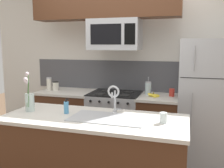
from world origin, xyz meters
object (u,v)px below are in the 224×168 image
drinking_glass (163,118)px  french_press (148,88)px  storage_jar_tall (49,84)px  flower_vase (29,101)px  refrigerator (212,103)px  banana_bunch (153,95)px  sink_faucet (114,95)px  microwave (115,35)px  dish_soap_bottle (66,107)px  stove_range (115,122)px  coffee_tin (172,93)px  storage_jar_medium (56,86)px

drinking_glass → french_press: bearing=104.9°
storage_jar_tall → flower_vase: bearing=-68.3°
refrigerator → banana_bunch: (-0.78, -0.08, 0.07)m
sink_faucet → drinking_glass: bearing=-20.0°
storage_jar_tall → microwave: bearing=-0.6°
refrigerator → drinking_glass: refrigerator is taller
banana_bunch → sink_faucet: size_ratio=0.62×
dish_soap_bottle → french_press: bearing=61.6°
banana_bunch → dish_soap_bottle: bearing=-124.3°
microwave → french_press: size_ratio=2.79×
stove_range → storage_jar_tall: bearing=-179.5°
coffee_tin → sink_faucet: (-0.54, -1.09, 0.14)m
drinking_glass → sink_faucet: bearing=160.0°
sink_faucet → flower_vase: (-0.92, -0.19, -0.08)m
storage_jar_tall → storage_jar_medium: (0.11, 0.01, -0.03)m
drinking_glass → flower_vase: size_ratio=0.23×
refrigerator → banana_bunch: 0.79m
stove_range → french_press: size_ratio=3.48×
microwave → drinking_glass: size_ratio=7.21×
banana_bunch → drinking_glass: drinking_glass is taller
storage_jar_tall → storage_jar_medium: 0.12m
storage_jar_tall → dish_soap_bottle: storage_jar_tall is taller
french_press → sink_faucet: (-0.20, -1.10, 0.10)m
flower_vase → banana_bunch: bearing=44.1°
sink_faucet → stove_range: bearing=105.5°
storage_jar_medium → refrigerator: bearing=0.6°
french_press → coffee_tin: (0.34, -0.01, -0.04)m
refrigerator → french_press: refrigerator is taller
stove_range → drinking_glass: bearing=-56.1°
sink_faucet → flower_vase: bearing=-168.1°
french_press → sink_faucet: size_ratio=0.87×
flower_vase → storage_jar_medium: bearing=106.9°
storage_jar_medium → dish_soap_bottle: dish_soap_bottle is taller
microwave → french_press: bearing=9.4°
coffee_tin → dish_soap_bottle: size_ratio=0.67×
microwave → refrigerator: 1.65m
banana_bunch → french_press: bearing=128.5°
dish_soap_bottle → flower_vase: flower_vase is taller
storage_jar_medium → storage_jar_tall: bearing=-177.1°
stove_range → dish_soap_bottle: (-0.20, -1.21, 0.52)m
sink_faucet → drinking_glass: 0.60m
microwave → french_press: (0.49, 0.08, -0.78)m
flower_vase → french_press: bearing=49.2°
banana_bunch → drinking_glass: (0.25, -1.18, 0.03)m
sink_faucet → flower_vase: size_ratio=0.68×
flower_vase → drinking_glass: bearing=-0.2°
microwave → banana_bunch: 1.04m
coffee_tin → banana_bunch: bearing=-156.0°
storage_jar_medium → drinking_glass: 2.22m
stove_range → banana_bunch: bearing=-5.8°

